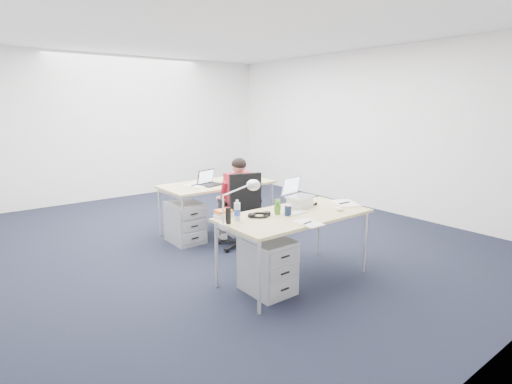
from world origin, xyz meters
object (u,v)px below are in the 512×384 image
at_px(silver_laptop, 300,193).
at_px(wireless_keyboard, 296,213).
at_px(bear_figurine, 278,206).
at_px(dark_laptop, 211,177).
at_px(sunglasses, 314,204).
at_px(drawer_pedestal_near, 267,266).
at_px(headphones, 259,214).
at_px(far_cup, 234,176).
at_px(seated_person, 235,200).
at_px(desk_near, 295,218).
at_px(drawer_pedestal_far, 185,222).
at_px(book_stack, 224,213).
at_px(office_chair, 241,226).
at_px(can_koozie, 288,210).
at_px(cordless_phone, 228,216).
at_px(desk_far, 217,186).
at_px(computer_mouse, 340,209).
at_px(water_bottle, 237,210).
at_px(desk_lamp, 235,204).

xyz_separation_m(silver_laptop, wireless_keyboard, (-0.23, -0.18, -0.16)).
relative_size(bear_figurine, dark_laptop, 0.53).
relative_size(silver_laptop, sunglasses, 3.18).
distance_m(drawer_pedestal_near, wireless_keyboard, 0.63).
height_order(headphones, sunglasses, headphones).
bearing_deg(far_cup, bear_figurine, -112.49).
distance_m(seated_person, dark_laptop, 0.56).
distance_m(desk_near, dark_laptop, 1.84).
height_order(wireless_keyboard, far_cup, far_cup).
distance_m(drawer_pedestal_far, book_stack, 1.56).
xyz_separation_m(office_chair, can_koozie, (-0.25, -1.18, 0.50)).
bearing_deg(wireless_keyboard, cordless_phone, 167.80).
bearing_deg(desk_far, headphones, -109.27).
distance_m(desk_far, silver_laptop, 1.75).
distance_m(computer_mouse, water_bottle, 1.15).
bearing_deg(desk_far, desk_near, -97.84).
relative_size(wireless_keyboard, computer_mouse, 2.24).
bearing_deg(drawer_pedestal_far, cordless_phone, -103.88).
relative_size(computer_mouse, cordless_phone, 0.69).
bearing_deg(silver_laptop, desk_near, -155.36).
relative_size(drawer_pedestal_near, can_koozie, 4.81).
relative_size(desk_far, water_bottle, 7.81).
height_order(desk_far, book_stack, book_stack).
bearing_deg(headphones, seated_person, 80.76).
bearing_deg(cordless_phone, water_bottle, 16.56).
bearing_deg(drawer_pedestal_near, bear_figurine, 30.27).
height_order(drawer_pedestal_far, silver_laptop, silver_laptop).
bearing_deg(desk_far, sunglasses, -85.09).
bearing_deg(desk_lamp, dark_laptop, 62.81).
xyz_separation_m(headphones, sunglasses, (0.77, -0.03, -0.01)).
distance_m(silver_laptop, wireless_keyboard, 0.33).
distance_m(book_stack, dark_laptop, 1.68).
bearing_deg(sunglasses, office_chair, 99.73).
xyz_separation_m(desk_near, water_bottle, (-0.61, 0.17, 0.15)).
bearing_deg(office_chair, seated_person, 96.02).
relative_size(drawer_pedestal_near, bear_figurine, 3.32).
relative_size(desk_near, cordless_phone, 10.02).
xyz_separation_m(water_bottle, cordless_phone, (-0.14, -0.05, -0.02)).
relative_size(water_bottle, dark_laptop, 0.66).
height_order(wireless_keyboard, book_stack, book_stack).
bearing_deg(desk_near, far_cup, 72.34).
xyz_separation_m(desk_near, dark_laptop, (0.12, 1.83, 0.16)).
height_order(can_koozie, cordless_phone, cordless_phone).
bearing_deg(seated_person, office_chair, -89.14).
relative_size(silver_laptop, headphones, 1.30).
bearing_deg(can_koozie, dark_laptop, 83.22).
relative_size(seated_person, silver_laptop, 3.62).
bearing_deg(water_bottle, desk_lamp, -130.07).
height_order(water_bottle, sunglasses, water_bottle).
bearing_deg(dark_laptop, silver_laptop, -100.30).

